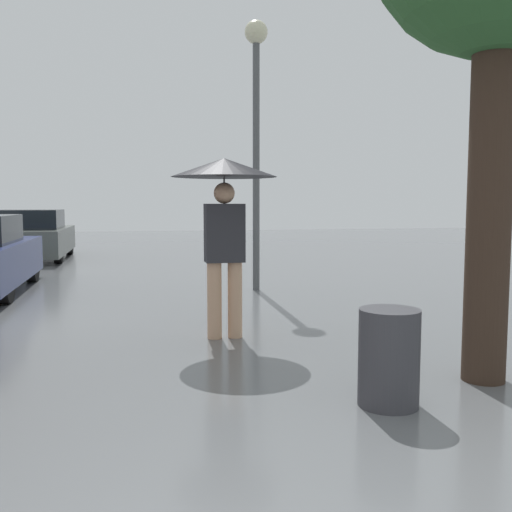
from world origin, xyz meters
The scene contains 4 objects.
pedestrian centered at (0.44, 4.80, 1.60)m, with size 1.16×1.16×1.99m.
parked_car_farthest centered at (-3.19, 14.77, 0.61)m, with size 1.87×4.19×1.33m.
street_lamp centered at (1.54, 8.18, 3.24)m, with size 0.39×0.39×4.54m.
trash_bin centered at (1.29, 2.43, 0.36)m, with size 0.45×0.45×0.73m.
Camera 1 is at (-0.56, -1.40, 1.51)m, focal length 40.00 mm.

